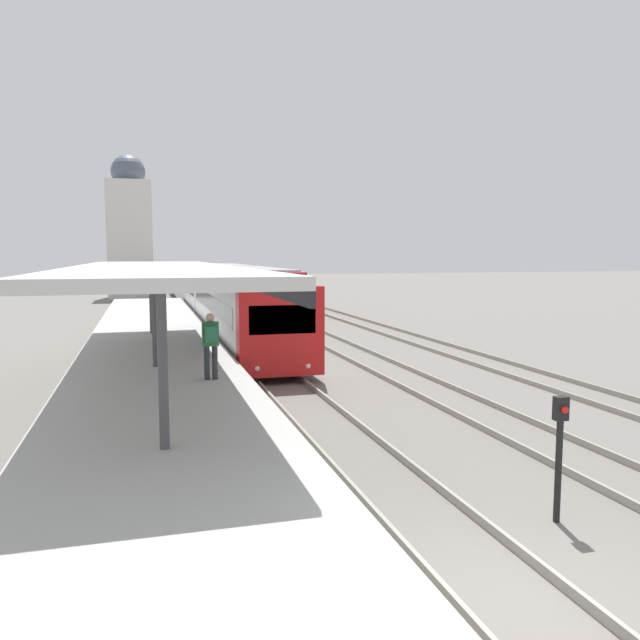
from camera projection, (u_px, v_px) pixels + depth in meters
ground_plane at (518, 606)px, 7.16m from camera, size 240.00×240.00×0.00m
track_platform_line at (518, 600)px, 7.15m from camera, size 1.51×120.00×0.15m
station_platform at (181, 621)px, 6.09m from camera, size 4.63×80.00×0.91m
platform_canopy at (155, 270)px, 17.10m from camera, size 4.00×19.17×2.81m
person_on_platform at (211, 341)px, 15.45m from camera, size 0.40×0.40×1.66m
train_near at (206, 288)px, 42.54m from camera, size 2.69×49.15×3.16m
train_far at (244, 282)px, 52.14m from camera, size 2.60×31.71×3.08m
signal_post_near at (560, 445)px, 9.29m from camera, size 0.20×0.22×1.93m
distant_domed_building at (130, 230)px, 57.60m from camera, size 4.00×4.00×13.11m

